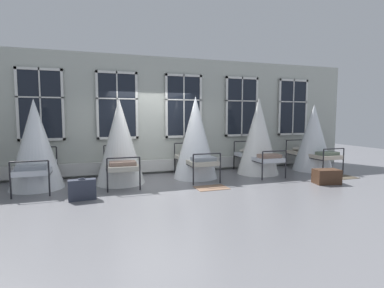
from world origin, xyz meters
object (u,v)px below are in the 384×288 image
Objects in this scene: cot_second at (35,145)px; cot_sixth at (313,138)px; cot_fifth at (258,137)px; travel_trunk at (327,176)px; cot_fourth at (195,139)px; suitcase_dark at (82,190)px; cot_third at (120,143)px.

cot_sixth is (8.21, -0.07, -0.02)m from cot_second.
travel_trunk is (0.98, -1.83, -0.95)m from cot_fifth.
travel_trunk is at bearing -121.81° from cot_fourth.
travel_trunk is (-1.05, -1.79, -0.86)m from cot_sixth.
cot_second is 3.44× the size of travel_trunk.
cot_second reaches higher than suitcase_dark.
cot_third reaches higher than cot_second.
cot_fourth reaches higher than cot_sixth.
cot_fourth is at bearing 89.16° from cot_sixth.
cot_second is 2.01m from cot_third.
cot_fourth is 1.00× the size of cot_fifth.
cot_fourth reaches higher than travel_trunk.
cot_third reaches higher than cot_sixth.
cot_third is 1.03× the size of cot_sixth.
cot_fourth is 3.51m from suitcase_dark.
cot_third is at bearing -92.73° from cot_second.
travel_trunk is at bearing -105.10° from cot_second.
cot_fourth is at bearing 90.27° from cot_fifth.
cot_second is at bearing 90.84° from cot_fifth.
cot_third is 3.89× the size of suitcase_dark.
cot_fifth reaches higher than travel_trunk.
cot_third reaches higher than suitcase_dark.
cot_fourth is 4.07m from cot_sixth.
travel_trunk is at bearing -8.87° from suitcase_dark.
cot_fourth is 3.66× the size of travel_trunk.
cot_second is at bearing 165.50° from travel_trunk.
suitcase_dark is (-7.12, -1.39, -0.83)m from cot_sixth.
cot_second is 1.02× the size of cot_sixth.
cot_third is 5.52m from travel_trunk.
cot_second is 7.45m from travel_trunk.
cot_third is at bearing 51.16° from suitcase_dark.
cot_second is 0.94× the size of cot_fifth.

